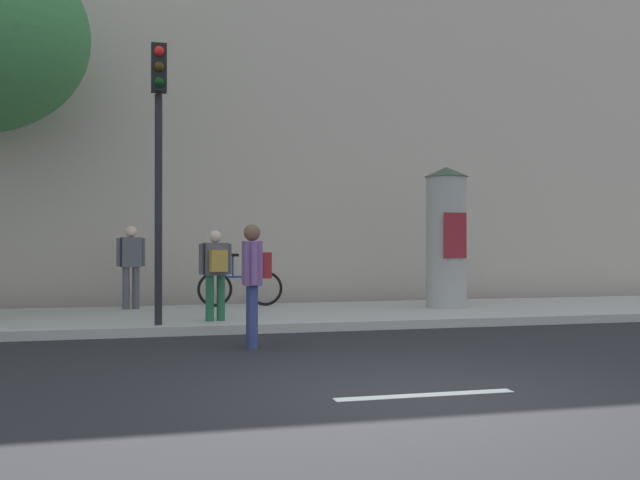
# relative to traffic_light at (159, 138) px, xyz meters

# --- Properties ---
(ground_plane) EXTENTS (80.00, 80.00, 0.00)m
(ground_plane) POSITION_rel_traffic_light_xyz_m (2.34, -5.24, -3.13)
(ground_plane) COLOR #232326
(sidewalk_curb) EXTENTS (36.00, 4.00, 0.15)m
(sidewalk_curb) POSITION_rel_traffic_light_xyz_m (2.34, 1.76, -3.05)
(sidewalk_curb) COLOR #B2ADA3
(sidewalk_curb) RESTS_ON ground_plane
(lane_markings) EXTENTS (25.80, 0.16, 0.01)m
(lane_markings) POSITION_rel_traffic_light_xyz_m (2.34, -5.24, -3.12)
(lane_markings) COLOR silver
(lane_markings) RESTS_ON ground_plane
(building_backdrop) EXTENTS (36.00, 5.00, 10.72)m
(building_backdrop) POSITION_rel_traffic_light_xyz_m (2.34, 6.76, 2.23)
(building_backdrop) COLOR #B7A893
(building_backdrop) RESTS_ON ground_plane
(traffic_light) EXTENTS (0.24, 0.45, 4.44)m
(traffic_light) POSITION_rel_traffic_light_xyz_m (0.00, 0.00, 0.00)
(traffic_light) COLOR black
(traffic_light) RESTS_ON sidewalk_curb
(poster_column) EXTENTS (0.89, 0.89, 2.86)m
(poster_column) POSITION_rel_traffic_light_xyz_m (5.77, 1.88, -1.53)
(poster_column) COLOR #9E9B93
(poster_column) RESTS_ON sidewalk_curb
(pedestrian_in_red_top) EXTENTS (0.39, 0.62, 1.72)m
(pedestrian_in_red_top) POSITION_rel_traffic_light_xyz_m (1.24, -1.71, -2.10)
(pedestrian_in_red_top) COLOR navy
(pedestrian_in_red_top) RESTS_ON ground_plane
(pedestrian_in_light_jacket) EXTENTS (0.56, 0.43, 1.52)m
(pedestrian_in_light_jacket) POSITION_rel_traffic_light_xyz_m (0.95, 0.46, -2.08)
(pedestrian_in_light_jacket) COLOR #1E5938
(pedestrian_in_light_jacket) RESTS_ON sidewalk_curb
(pedestrian_with_backpack) EXTENTS (0.55, 0.32, 1.65)m
(pedestrian_with_backpack) POSITION_rel_traffic_light_xyz_m (-0.45, 3.08, -2.02)
(pedestrian_with_backpack) COLOR #4C4C51
(pedestrian_with_backpack) RESTS_ON sidewalk_curb
(bicycle_leaning) EXTENTS (1.77, 0.10, 1.09)m
(bicycle_leaning) POSITION_rel_traffic_light_xyz_m (1.74, 3.18, -2.59)
(bicycle_leaning) COLOR black
(bicycle_leaning) RESTS_ON sidewalk_curb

